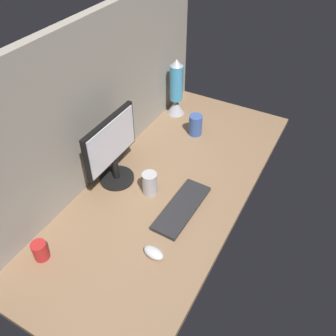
# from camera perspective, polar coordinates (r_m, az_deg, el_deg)

# --- Properties ---
(ground_plane) EXTENTS (1.80, 0.80, 0.03)m
(ground_plane) POSITION_cam_1_polar(r_m,az_deg,el_deg) (1.84, -0.23, -2.91)
(ground_plane) COLOR #8C6B4C
(cubicle_wall_back) EXTENTS (1.80, 0.05, 0.80)m
(cubicle_wall_back) POSITION_cam_1_polar(r_m,az_deg,el_deg) (1.76, -11.21, 10.96)
(cubicle_wall_back) COLOR gray
(cubicle_wall_back) RESTS_ON ground_plane
(monitor) EXTENTS (0.37, 0.18, 0.37)m
(monitor) POSITION_cam_1_polar(r_m,az_deg,el_deg) (1.74, -9.03, 3.06)
(monitor) COLOR black
(monitor) RESTS_ON ground_plane
(keyboard) EXTENTS (0.37, 0.14, 0.02)m
(keyboard) POSITION_cam_1_polar(r_m,az_deg,el_deg) (1.70, 2.25, -6.42)
(keyboard) COLOR #262628
(keyboard) RESTS_ON ground_plane
(mouse) EXTENTS (0.07, 0.10, 0.03)m
(mouse) POSITION_cam_1_polar(r_m,az_deg,el_deg) (1.53, -2.35, -13.50)
(mouse) COLOR silver
(mouse) RESTS_ON ground_plane
(mug_ceramic_blue) EXTENTS (0.12, 0.08, 0.13)m
(mug_ceramic_blue) POSITION_cam_1_polar(r_m,az_deg,el_deg) (2.13, 4.49, 6.98)
(mug_ceramic_blue) COLOR #38569E
(mug_ceramic_blue) RESTS_ON ground_plane
(mug_steel) EXTENTS (0.07, 0.07, 0.12)m
(mug_steel) POSITION_cam_1_polar(r_m,az_deg,el_deg) (1.75, -2.97, -2.48)
(mug_steel) COLOR #B2B2B7
(mug_steel) RESTS_ON ground_plane
(mug_red_plastic) EXTENTS (0.06, 0.06, 0.09)m
(mug_red_plastic) POSITION_cam_1_polar(r_m,az_deg,el_deg) (1.60, -19.95, -12.44)
(mug_red_plastic) COLOR red
(mug_red_plastic) RESTS_ON ground_plane
(lava_lamp) EXTENTS (0.11, 0.11, 0.37)m
(lava_lamp) POSITION_cam_1_polar(r_m,az_deg,el_deg) (2.27, 1.33, 12.22)
(lava_lamp) COLOR #A5A5AD
(lava_lamp) RESTS_ON ground_plane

